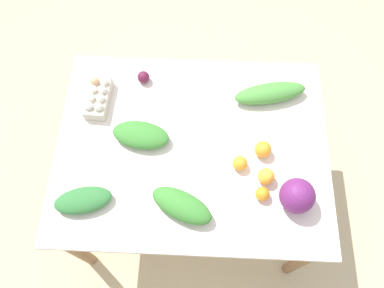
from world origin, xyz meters
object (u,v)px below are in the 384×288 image
at_px(egg_carton, 98,97).
at_px(greens_bunch_scallion, 182,206).
at_px(greens_bunch_chard, 83,200).
at_px(orange_0, 263,149).
at_px(greens_bunch_kale, 141,135).
at_px(greens_bunch_dandelion, 270,93).
at_px(orange_1, 266,176).
at_px(orange_2, 240,163).
at_px(orange_3, 262,194).
at_px(beet_root, 143,77).
at_px(cabbage_purple, 297,196).

bearing_deg(egg_carton, greens_bunch_scallion, -137.26).
bearing_deg(greens_bunch_scallion, egg_carton, -50.14).
height_order(greens_bunch_chard, orange_0, orange_0).
distance_m(greens_bunch_kale, greens_bunch_dandelion, 0.69).
xyz_separation_m(egg_carton, orange_1, (-0.84, 0.39, -0.00)).
height_order(greens_bunch_dandelion, orange_2, greens_bunch_dandelion).
xyz_separation_m(egg_carton, orange_0, (-0.83, 0.26, -0.00)).
distance_m(greens_bunch_chard, greens_bunch_kale, 0.41).
distance_m(greens_bunch_scallion, orange_3, 0.37).
bearing_deg(orange_3, beet_root, -45.59).
bearing_deg(orange_3, greens_bunch_chard, 4.60).
xyz_separation_m(greens_bunch_scallion, beet_root, (0.24, -0.69, -0.01)).
height_order(greens_bunch_scallion, beet_root, greens_bunch_scallion).
bearing_deg(beet_root, orange_1, 139.51).
bearing_deg(beet_root, orange_0, 147.16).
bearing_deg(orange_0, greens_bunch_scallion, 38.15).
xyz_separation_m(cabbage_purple, greens_bunch_chard, (0.95, 0.05, -0.05)).
relative_size(greens_bunch_kale, orange_2, 3.98).
height_order(greens_bunch_dandelion, orange_3, greens_bunch_dandelion).
distance_m(beet_root, orange_0, 0.73).
xyz_separation_m(greens_bunch_kale, greens_bunch_dandelion, (-0.64, -0.27, 0.00)).
relative_size(greens_bunch_dandelion, orange_1, 4.82).
relative_size(greens_bunch_kale, orange_1, 3.61).
height_order(cabbage_purple, orange_0, cabbage_purple).
xyz_separation_m(orange_1, orange_2, (0.12, -0.06, -0.00)).
height_order(beet_root, orange_0, orange_0).
distance_m(beet_root, orange_3, 0.86).
relative_size(greens_bunch_scallion, greens_bunch_chard, 1.12).
relative_size(greens_bunch_chard, orange_0, 3.23).
xyz_separation_m(orange_0, orange_2, (0.11, 0.07, -0.01)).
distance_m(orange_1, orange_3, 0.09).
xyz_separation_m(greens_bunch_scallion, greens_bunch_dandelion, (-0.42, -0.61, -0.00)).
relative_size(egg_carton, greens_bunch_dandelion, 0.64).
relative_size(greens_bunch_chard, greens_bunch_kale, 0.93).
xyz_separation_m(egg_carton, beet_root, (-0.22, -0.14, -0.01)).
height_order(orange_2, orange_3, orange_2).
distance_m(greens_bunch_dandelion, orange_0, 0.32).
height_order(greens_bunch_chard, orange_2, orange_2).
distance_m(greens_bunch_chard, orange_0, 0.87).
bearing_deg(beet_root, greens_bunch_chard, 73.15).
bearing_deg(egg_carton, orange_2, -111.79).
bearing_deg(greens_bunch_chard, greens_bunch_kale, -124.10).
xyz_separation_m(greens_bunch_dandelion, orange_1, (0.04, 0.45, -0.00)).
distance_m(greens_bunch_kale, beet_root, 0.34).
height_order(cabbage_purple, greens_bunch_dandelion, cabbage_purple).
bearing_deg(beet_root, greens_bunch_kale, 93.64).
distance_m(egg_carton, orange_3, 0.95).
height_order(egg_carton, greens_bunch_chard, egg_carton).
distance_m(egg_carton, greens_bunch_chard, 0.54).
relative_size(greens_bunch_dandelion, orange_0, 4.64).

